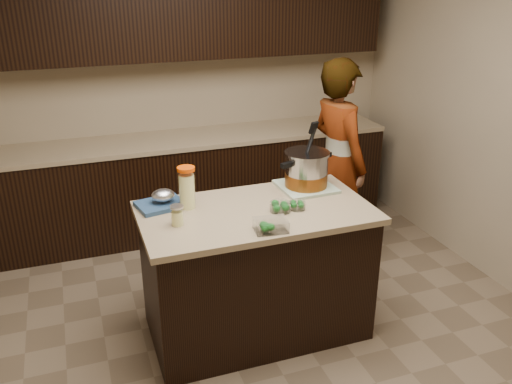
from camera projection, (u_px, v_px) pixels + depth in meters
ground_plane at (256, 328)px, 3.75m from camera, size 4.00×4.00×0.00m
room_shell at (256, 80)px, 3.09m from camera, size 4.04×4.04×2.72m
back_cabinets at (192, 131)px, 4.90m from camera, size 3.60×0.63×2.33m
island at (256, 271)px, 3.58m from camera, size 1.46×0.81×0.90m
dish_towel at (306, 187)px, 3.73m from camera, size 0.37×0.37×0.02m
stock_pot at (306, 171)px, 3.69m from camera, size 0.42×0.39×0.44m
lemonade_pitcher at (187, 189)px, 3.39m from camera, size 0.12×0.12×0.27m
mason_jar at (177, 216)px, 3.18m from camera, size 0.08×0.08×0.13m
broccoli_tub_left at (280, 207)px, 3.37m from camera, size 0.16×0.16×0.06m
broccoli_tub_right at (297, 206)px, 3.40m from camera, size 0.12×0.12×0.05m
broccoli_tub_rect at (271, 226)px, 3.12m from camera, size 0.20×0.16×0.07m
blue_tray at (162, 201)px, 3.43m from camera, size 0.33×0.28×0.11m
person at (338, 163)px, 4.40m from camera, size 0.49×0.67×1.69m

